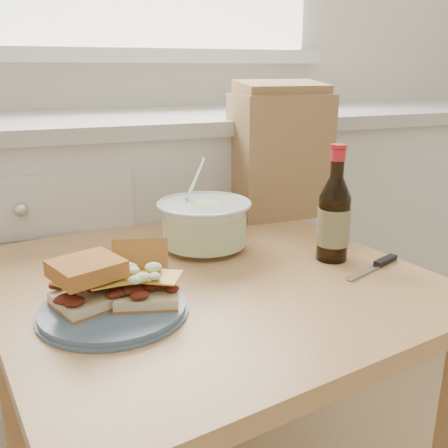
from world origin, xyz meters
name	(u,v)px	position (x,y,z in m)	size (l,w,h in m)	color
cabinet_run	(182,249)	(0.00, 1.70, 0.47)	(2.50, 0.64, 0.94)	silver
dining_table	(207,317)	(-0.16, 1.01, 0.58)	(0.93, 0.93, 0.68)	tan
plate	(113,309)	(-0.36, 0.91, 0.68)	(0.25, 0.25, 0.02)	#475D73
sandwich_left	(88,282)	(-0.40, 0.93, 0.73)	(0.14, 0.13, 0.08)	beige
sandwich_right	(144,279)	(-0.30, 0.92, 0.72)	(0.13, 0.17, 0.09)	beige
coleslaw_bowl	(204,226)	(-0.11, 1.15, 0.73)	(0.22, 0.22, 0.21)	silver
beer_bottle	(334,218)	(0.13, 0.99, 0.77)	(0.07, 0.07, 0.25)	black
knife	(380,263)	(0.20, 0.91, 0.68)	(0.17, 0.08, 0.01)	silver
paper_bag	(279,155)	(0.19, 1.35, 0.84)	(0.26, 0.17, 0.34)	#977949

